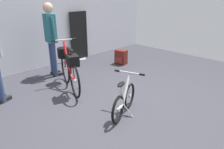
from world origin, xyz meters
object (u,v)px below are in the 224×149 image
at_px(display_bike_left, 69,66).
at_px(visitor_browsing, 51,35).
at_px(floor_banner_stand, 79,39).
at_px(folding_bike_foreground, 124,100).
at_px(backpack_on_floor, 121,57).

xyz_separation_m(display_bike_left, visitor_browsing, (0.18, 0.94, 0.50)).
relative_size(floor_banner_stand, folding_bike_foreground, 1.54).
bearing_deg(floor_banner_stand, folding_bike_foreground, -114.71).
height_order(floor_banner_stand, visitor_browsing, visitor_browsing).
height_order(folding_bike_foreground, display_bike_left, display_bike_left).
xyz_separation_m(visitor_browsing, backpack_on_floor, (1.84, -0.56, -0.80)).
height_order(floor_banner_stand, backpack_on_floor, floor_banner_stand).
distance_m(floor_banner_stand, display_bike_left, 2.19).
distance_m(floor_banner_stand, visitor_browsing, 1.51).
bearing_deg(backpack_on_floor, visitor_browsing, 163.09).
xyz_separation_m(floor_banner_stand, backpack_on_floor, (0.54, -1.23, -0.43)).
bearing_deg(display_bike_left, visitor_browsing, 79.02).
xyz_separation_m(folding_bike_foreground, visitor_browsing, (0.14, 2.46, 0.73)).
distance_m(floor_banner_stand, folding_bike_foreground, 3.47).
xyz_separation_m(folding_bike_foreground, backpack_on_floor, (1.98, 1.90, -0.07)).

